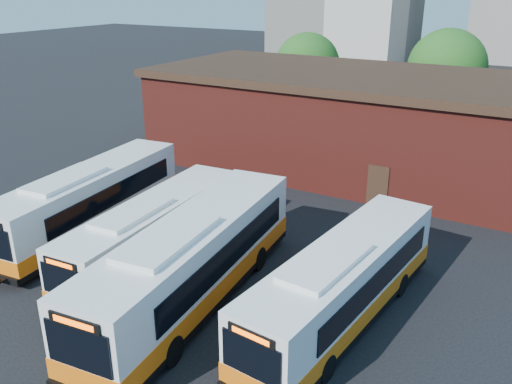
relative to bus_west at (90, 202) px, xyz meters
The scene contains 9 objects.
ground 9.34m from the bus_west, 22.39° to the right, with size 220.00×220.00×0.00m, color black.
bus_west is the anchor object (origin of this frame).
bus_midwest 5.12m from the bus_west, 11.28° to the right, with size 3.09×11.45×3.09m.
bus_mideast 8.91m from the bus_west, 17.98° to the right, with size 4.06×13.48×3.62m.
bus_east 14.05m from the bus_west, ahead, with size 3.53×12.01×3.23m.
transit_worker 13.01m from the bus_west, 24.02° to the right, with size 0.68×0.45×1.86m, color #131938.
depot_building 18.64m from the bus_west, 62.66° to the left, with size 28.60×12.60×6.40m.
tree_west 28.70m from the bus_west, 92.97° to the left, with size 6.00×6.00×7.65m.
tree_mid 32.45m from the bus_west, 70.96° to the left, with size 6.56×6.56×8.36m.
Camera 1 is at (11.44, -14.02, 11.98)m, focal length 38.00 mm.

